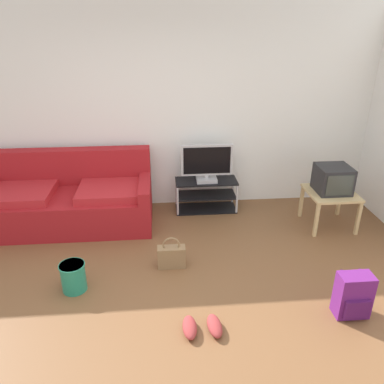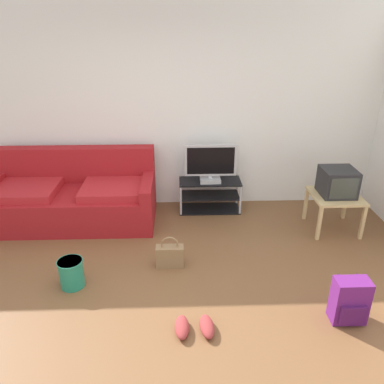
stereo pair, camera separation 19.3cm
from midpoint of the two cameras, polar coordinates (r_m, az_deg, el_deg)
ground_plane at (r=3.63m, az=-4.77°, el=-18.57°), size 9.00×9.80×0.02m
wall_back at (r=5.22m, az=-4.16°, el=12.13°), size 9.00×0.10×2.70m
couch at (r=5.20m, az=-16.32°, el=-0.76°), size 2.11×0.93×0.91m
tv_stand at (r=5.32m, az=3.71°, el=-0.51°), size 0.84×0.36×0.44m
flat_tv at (r=5.11m, az=3.87°, el=4.22°), size 0.69×0.22×0.52m
side_table at (r=5.10m, az=21.64°, el=-1.08°), size 0.59×0.59×0.47m
crt_tv at (r=5.03m, az=21.97°, el=1.39°), size 0.40×0.40×0.33m
backpack at (r=3.77m, az=23.92°, el=-14.71°), size 0.30×0.25×0.42m
handbag at (r=4.17m, az=-1.99°, el=-9.47°), size 0.30×0.12×0.36m
cleaning_bucket at (r=4.03m, az=-16.26°, el=-11.51°), size 0.25×0.25×0.30m
sneakers_pair at (r=3.48m, az=2.06°, el=-19.53°), size 0.35×0.29×0.09m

